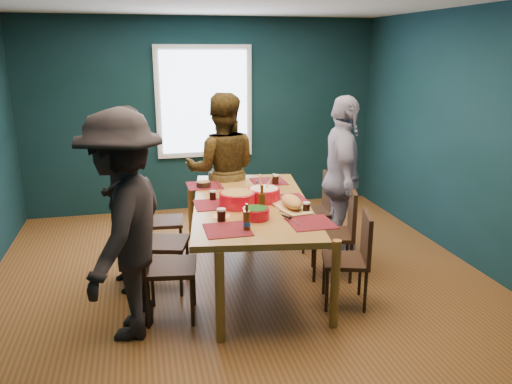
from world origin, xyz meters
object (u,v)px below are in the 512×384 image
(chair_left_mid, at_px, (154,234))
(chair_right_near, at_px, (355,252))
(chair_left_far, at_px, (156,214))
(person_right, at_px, (342,179))
(bowl_salad, at_px, (237,199))
(bowl_herbs, at_px, (256,213))
(chair_right_mid, at_px, (341,226))
(person_far_left, at_px, (124,200))
(person_near_left, at_px, (124,226))
(chair_right_far, at_px, (321,205))
(chair_left_near, at_px, (159,257))
(dining_table, at_px, (251,210))
(cutting_board, at_px, (291,203))
(person_back, at_px, (222,170))
(bowl_dumpling, at_px, (264,194))

(chair_left_mid, height_order, chair_right_near, chair_left_mid)
(chair_left_far, bearing_deg, person_right, -6.28)
(bowl_salad, bearing_deg, bowl_herbs, -76.83)
(chair_right_mid, distance_m, person_right, 0.63)
(person_far_left, xyz_separation_m, person_near_left, (0.02, -0.87, 0.04))
(chair_left_far, bearing_deg, chair_right_near, -36.02)
(chair_right_far, bearing_deg, chair_left_near, -146.13)
(chair_right_mid, distance_m, bowl_salad, 1.14)
(dining_table, relative_size, chair_right_mid, 2.51)
(chair_right_mid, relative_size, cutting_board, 1.59)
(cutting_board, bearing_deg, chair_left_near, -178.31)
(dining_table, height_order, person_back, person_back)
(chair_left_mid, height_order, chair_right_mid, chair_left_mid)
(person_far_left, bearing_deg, cutting_board, 57.17)
(chair_right_far, bearing_deg, person_back, 161.63)
(bowl_dumpling, bearing_deg, chair_left_mid, 176.52)
(chair_left_mid, bearing_deg, bowl_herbs, -17.76)
(chair_left_mid, distance_m, person_near_left, 0.88)
(bowl_dumpling, bearing_deg, chair_right_far, 38.67)
(chair_left_far, relative_size, bowl_herbs, 3.86)
(bowl_salad, bearing_deg, bowl_dumpling, 21.70)
(chair_right_far, xyz_separation_m, person_far_left, (-2.19, -0.53, 0.37))
(person_near_left, height_order, bowl_salad, person_near_left)
(person_far_left, distance_m, cutting_board, 1.58)
(person_right, xyz_separation_m, bowl_herbs, (-1.18, -0.89, -0.01))
(chair_right_near, distance_m, person_back, 2.03)
(dining_table, bearing_deg, person_right, 28.31)
(chair_right_mid, bearing_deg, bowl_herbs, -140.14)
(person_right, xyz_separation_m, person_near_left, (-2.29, -1.08, 0.02))
(chair_left_mid, height_order, person_back, person_back)
(chair_left_mid, distance_m, cutting_board, 1.35)
(chair_right_far, distance_m, person_far_left, 2.28)
(chair_left_mid, relative_size, bowl_dumpling, 3.04)
(dining_table, distance_m, chair_left_near, 1.07)
(chair_right_far, height_order, person_right, person_right)
(dining_table, xyz_separation_m, bowl_dumpling, (0.13, 0.01, 0.15))
(cutting_board, bearing_deg, person_right, 33.35)
(person_right, distance_m, bowl_salad, 1.36)
(chair_right_mid, distance_m, person_far_left, 2.15)
(dining_table, height_order, chair_left_near, chair_left_near)
(chair_left_mid, height_order, chair_left_near, chair_left_near)
(bowl_dumpling, bearing_deg, chair_right_near, -45.66)
(person_near_left, xyz_separation_m, bowl_dumpling, (1.31, 0.70, -0.02))
(chair_right_mid, xyz_separation_m, bowl_dumpling, (-0.79, 0.10, 0.36))
(chair_left_mid, xyz_separation_m, chair_right_near, (1.74, -0.75, -0.05))
(person_back, xyz_separation_m, bowl_dumpling, (0.23, -1.09, 0.00))
(chair_right_far, relative_size, person_far_left, 0.50)
(bowl_salad, xyz_separation_m, bowl_herbs, (0.09, -0.39, -0.02))
(person_far_left, bearing_deg, bowl_herbs, 43.92)
(person_right, bearing_deg, cutting_board, 145.70)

